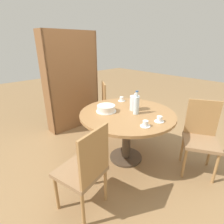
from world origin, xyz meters
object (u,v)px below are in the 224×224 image
chair_a (111,106)px  coffee_pot (135,102)px  chair_c (201,136)px  cup_c (122,99)px  bookshelf (72,83)px  cup_a (145,124)px  cup_b (159,119)px  cake_main (106,109)px  chair_b (85,169)px  water_bottle (136,105)px

chair_a → coffee_pot: 0.98m
chair_c → cup_c: chair_c is taller
chair_a → bookshelf: 0.87m
bookshelf → cup_a: (-0.24, -1.93, -0.13)m
chair_a → chair_c: (0.06, -1.66, 0.00)m
bookshelf → cup_b: bookshelf is taller
bookshelf → cup_b: (-0.02, -1.97, -0.13)m
chair_a → cup_a: size_ratio=8.20×
cup_a → cup_c: (0.47, 0.82, 0.00)m
coffee_pot → cake_main: 0.41m
cup_a → cup_c: bearing=60.2°
cup_a → cup_c: size_ratio=1.00×
cup_b → chair_b: bearing=170.2°
chair_c → cup_c: (-0.24, 1.21, 0.27)m
chair_c → cake_main: (-0.73, 1.04, 0.29)m
chair_c → cup_b: bearing=-155.3°
chair_b → cake_main: (0.74, 0.52, 0.29)m
coffee_pot → cake_main: coffee_pot is taller
chair_c → water_bottle: size_ratio=3.02×
bookshelf → cup_b: 1.98m
cup_b → cup_a: bearing=169.9°
cake_main → cup_c: cake_main is taller
water_bottle → cup_c: bearing=63.5°
cup_a → cup_b: same height
chair_c → chair_a: bearing=152.3°
chair_b → chair_c: (1.47, -0.52, 0.00)m
cup_b → coffee_pot: bearing=79.1°
chair_b → cake_main: 0.95m
chair_a → cup_b: chair_a is taller
coffee_pot → cup_b: (-0.09, -0.46, -0.08)m
chair_a → chair_b: same height
chair_a → water_bottle: 1.11m
chair_c → cake_main: bearing=-174.7°
chair_c → cup_a: 0.85m
cup_b → chair_a: bearing=72.0°
chair_a → chair_b: size_ratio=1.00×
water_bottle → cup_b: (0.01, -0.36, -0.10)m
coffee_pot → cup_a: 0.53m
chair_c → water_bottle: bearing=-174.8°
chair_c → coffee_pot: coffee_pot is taller
bookshelf → water_bottle: (-0.02, -1.62, -0.03)m
cup_c → chair_a: bearing=68.0°
cup_a → bookshelf: bearing=82.9°
chair_c → cup_b: 0.66m
chair_b → cup_a: bearing=156.7°
chair_a → water_bottle: (-0.43, -0.96, 0.37)m
chair_a → water_bottle: bearing=-170.8°
bookshelf → cake_main: size_ratio=6.62×
cup_b → bookshelf: bearing=89.5°
bookshelf → cup_c: size_ratio=15.83×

